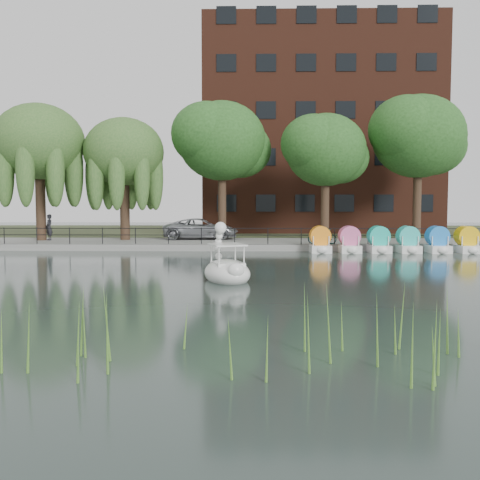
{
  "coord_description": "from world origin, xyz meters",
  "views": [
    {
      "loc": [
        0.94,
        -18.79,
        2.89
      ],
      "look_at": [
        0.5,
        4.0,
        1.3
      ],
      "focal_mm": 40.0,
      "sensor_mm": 36.0,
      "label": 1
    }
  ],
  "objects_px": {
    "minivan": "(201,227)",
    "bicycle": "(322,236)",
    "pedestrian": "(49,225)",
    "swan_boat": "(227,268)"
  },
  "relations": [
    {
      "from": "minivan",
      "to": "bicycle",
      "type": "xyz_separation_m",
      "value": [
        7.74,
        -4.14,
        -0.32
      ]
    },
    {
      "from": "minivan",
      "to": "bicycle",
      "type": "height_order",
      "value": "minivan"
    },
    {
      "from": "pedestrian",
      "to": "bicycle",
      "type": "bearing_deg",
      "value": 35.89
    },
    {
      "from": "bicycle",
      "to": "pedestrian",
      "type": "relative_size",
      "value": 0.87
    },
    {
      "from": "minivan",
      "to": "bicycle",
      "type": "bearing_deg",
      "value": -119.83
    },
    {
      "from": "bicycle",
      "to": "swan_boat",
      "type": "distance_m",
      "value": 13.68
    },
    {
      "from": "minivan",
      "to": "swan_boat",
      "type": "relative_size",
      "value": 2.0
    },
    {
      "from": "bicycle",
      "to": "swan_boat",
      "type": "xyz_separation_m",
      "value": [
        -5.23,
        -12.63,
        -0.43
      ]
    },
    {
      "from": "minivan",
      "to": "swan_boat",
      "type": "distance_m",
      "value": 16.97
    },
    {
      "from": "pedestrian",
      "to": "minivan",
      "type": "bearing_deg",
      "value": 52.28
    }
  ]
}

